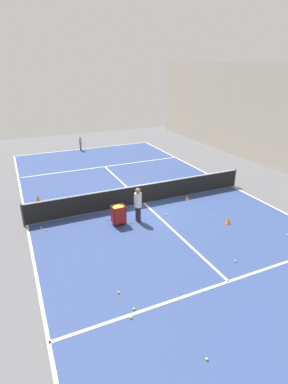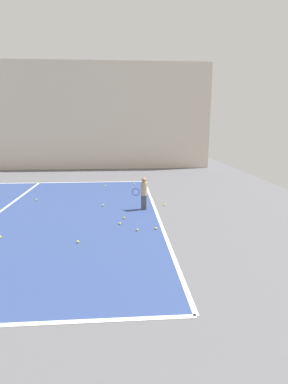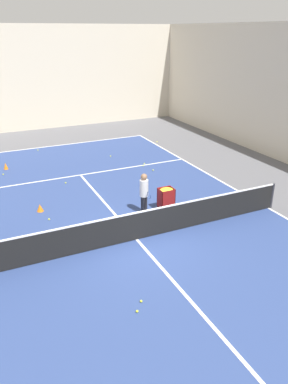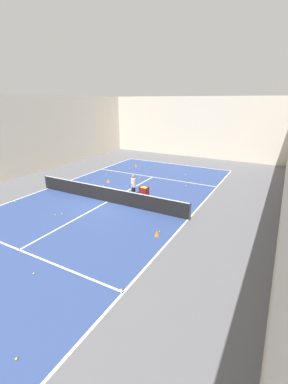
{
  "view_description": "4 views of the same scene",
  "coord_description": "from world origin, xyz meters",
  "px_view_note": "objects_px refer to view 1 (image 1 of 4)",
  "views": [
    {
      "loc": [
        5.85,
        12.95,
        6.56
      ],
      "look_at": [
        0.0,
        0.0,
        0.63
      ],
      "focal_mm": 28.0,
      "sensor_mm": 36.0,
      "label": 1
    },
    {
      "loc": [
        -10.04,
        -11.21,
        3.12
      ],
      "look_at": [
        0.49,
        -11.98,
        0.65
      ],
      "focal_mm": 28.0,
      "sensor_mm": 36.0,
      "label": 2
    },
    {
      "loc": [
        -4.46,
        -10.1,
        6.56
      ],
      "look_at": [
        1.07,
        1.7,
        0.91
      ],
      "focal_mm": 35.0,
      "sensor_mm": 36.0,
      "label": 3
    },
    {
      "loc": [
        10.04,
        -13.01,
        6.56
      ],
      "look_at": [
        1.98,
        1.61,
        0.55
      ],
      "focal_mm": 24.0,
      "sensor_mm": 36.0,
      "label": 4
    }
  ],
  "objects_px": {
    "training_cone_0": "(228,221)",
    "ball_cart": "(118,211)",
    "training_cone_1": "(187,198)",
    "player_near_baseline": "(80,143)",
    "coach_at_net": "(138,203)",
    "tennis_net": "(144,194)"
  },
  "relations": [
    {
      "from": "player_near_baseline",
      "to": "training_cone_0",
      "type": "bearing_deg",
      "value": 27.97
    },
    {
      "from": "coach_at_net",
      "to": "training_cone_1",
      "type": "distance_m",
      "value": 3.63
    },
    {
      "from": "training_cone_0",
      "to": "training_cone_1",
      "type": "bearing_deg",
      "value": -84.86
    },
    {
      "from": "player_near_baseline",
      "to": "ball_cart",
      "type": "xyz_separation_m",
      "value": [
        1.48,
        13.58,
        -0.03
      ]
    },
    {
      "from": "player_near_baseline",
      "to": "ball_cart",
      "type": "bearing_deg",
      "value": 10.64
    },
    {
      "from": "player_near_baseline",
      "to": "training_cone_1",
      "type": "distance_m",
      "value": 12.87
    },
    {
      "from": "tennis_net",
      "to": "training_cone_1",
      "type": "distance_m",
      "value": 2.4
    },
    {
      "from": "tennis_net",
      "to": "coach_at_net",
      "type": "bearing_deg",
      "value": 57.86
    },
    {
      "from": "ball_cart",
      "to": "training_cone_0",
      "type": "xyz_separation_m",
      "value": [
        -4.54,
        1.99,
        -0.5
      ]
    },
    {
      "from": "coach_at_net",
      "to": "training_cone_0",
      "type": "distance_m",
      "value": 4.17
    },
    {
      "from": "tennis_net",
      "to": "training_cone_0",
      "type": "height_order",
      "value": "tennis_net"
    },
    {
      "from": "coach_at_net",
      "to": "training_cone_1",
      "type": "xyz_separation_m",
      "value": [
        -3.35,
        -1.12,
        -0.83
      ]
    },
    {
      "from": "ball_cart",
      "to": "training_cone_0",
      "type": "bearing_deg",
      "value": 156.33
    },
    {
      "from": "coach_at_net",
      "to": "training_cone_0",
      "type": "relative_size",
      "value": 5.5
    },
    {
      "from": "coach_at_net",
      "to": "ball_cart",
      "type": "xyz_separation_m",
      "value": [
        0.91,
        -0.09,
        -0.29
      ]
    },
    {
      "from": "coach_at_net",
      "to": "training_cone_1",
      "type": "bearing_deg",
      "value": -70.19
    },
    {
      "from": "training_cone_1",
      "to": "training_cone_0",
      "type": "bearing_deg",
      "value": 95.14
    },
    {
      "from": "training_cone_0",
      "to": "ball_cart",
      "type": "bearing_deg",
      "value": -23.67
    },
    {
      "from": "player_near_baseline",
      "to": "training_cone_0",
      "type": "distance_m",
      "value": 15.87
    },
    {
      "from": "ball_cart",
      "to": "training_cone_1",
      "type": "bearing_deg",
      "value": -166.42
    },
    {
      "from": "player_near_baseline",
      "to": "training_cone_0",
      "type": "xyz_separation_m",
      "value": [
        -3.06,
        15.57,
        -0.53
      ]
    },
    {
      "from": "player_near_baseline",
      "to": "training_cone_0",
      "type": "height_order",
      "value": "player_near_baseline"
    }
  ]
}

